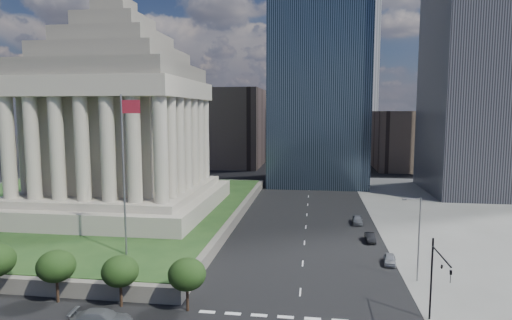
% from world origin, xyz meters
% --- Properties ---
extents(ground, '(500.00, 500.00, 0.00)m').
position_xyz_m(ground, '(0.00, 100.00, 0.00)').
color(ground, black).
rests_on(ground, ground).
extents(plaza_terrace, '(66.00, 70.00, 1.80)m').
position_xyz_m(plaza_terrace, '(-45.00, 50.00, 0.90)').
color(plaza_terrace, '#5F5851').
rests_on(plaza_terrace, ground).
extents(plaza_lawn, '(64.00, 68.00, 0.10)m').
position_xyz_m(plaza_lawn, '(-45.00, 50.00, 1.85)').
color(plaza_lawn, '#1D3D19').
rests_on(plaza_lawn, plaza_terrace).
extents(war_memorial, '(34.00, 34.00, 39.00)m').
position_xyz_m(war_memorial, '(-34.00, 48.00, 21.40)').
color(war_memorial, '#AAA48F').
rests_on(war_memorial, plaza_lawn).
extents(flagpole, '(2.52, 0.24, 20.00)m').
position_xyz_m(flagpole, '(-21.83, 24.00, 13.11)').
color(flagpole, slate).
rests_on(flagpole, plaza_lawn).
extents(midrise_glass, '(26.00, 26.00, 60.00)m').
position_xyz_m(midrise_glass, '(2.00, 95.00, 30.00)').
color(midrise_glass, black).
rests_on(midrise_glass, ground).
extents(building_filler_ne, '(20.00, 30.00, 20.00)m').
position_xyz_m(building_filler_ne, '(32.00, 130.00, 10.00)').
color(building_filler_ne, brown).
rests_on(building_filler_ne, ground).
extents(building_filler_nw, '(24.00, 30.00, 28.00)m').
position_xyz_m(building_filler_nw, '(-30.00, 130.00, 14.00)').
color(building_filler_nw, brown).
rests_on(building_filler_nw, ground).
extents(traffic_signal_ne, '(0.30, 5.74, 8.00)m').
position_xyz_m(traffic_signal_ne, '(12.50, 13.70, 5.25)').
color(traffic_signal_ne, black).
rests_on(traffic_signal_ne, ground).
extents(street_lamp_north, '(2.13, 0.22, 10.00)m').
position_xyz_m(street_lamp_north, '(13.33, 25.00, 5.66)').
color(street_lamp_north, slate).
rests_on(street_lamp_north, ground).
extents(suv_grey, '(5.89, 2.85, 1.65)m').
position_xyz_m(suv_grey, '(-17.84, 9.67, 0.83)').
color(suv_grey, '#595D60').
rests_on(suv_grey, ground).
extents(parked_sedan_near, '(2.00, 3.91, 1.27)m').
position_xyz_m(parked_sedan_near, '(11.27, 30.42, 0.64)').
color(parked_sedan_near, '#9C9FA5').
rests_on(parked_sedan_near, ground).
extents(parked_sedan_mid, '(3.89, 1.38, 1.28)m').
position_xyz_m(parked_sedan_mid, '(9.95, 40.02, 0.64)').
color(parked_sedan_mid, black).
rests_on(parked_sedan_mid, ground).
extents(parked_sedan_far, '(1.97, 4.44, 1.49)m').
position_xyz_m(parked_sedan_far, '(9.00, 50.39, 0.74)').
color(parked_sedan_far, slate).
rests_on(parked_sedan_far, ground).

